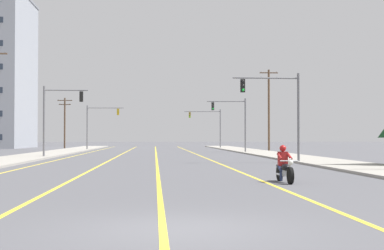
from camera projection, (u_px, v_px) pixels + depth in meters
name	position (u px, v px, depth m)	size (l,w,h in m)	color
ground_plane	(177.00, 229.00, 10.74)	(400.00, 400.00, 0.00)	#515156
lane_stripe_center	(156.00, 155.00, 55.61)	(0.16, 100.00, 0.01)	yellow
lane_stripe_left	(120.00, 155.00, 55.37)	(0.16, 100.00, 0.01)	yellow
lane_stripe_right	(198.00, 155.00, 55.89)	(0.16, 100.00, 0.01)	yellow
lane_stripe_far_left	(78.00, 155.00, 55.10)	(0.16, 100.00, 0.01)	yellow
sidewalk_kerb_right	(282.00, 156.00, 51.41)	(4.40, 110.00, 0.14)	#9E998E
sidewalk_kerb_left	(33.00, 156.00, 49.88)	(4.40, 110.00, 0.14)	#9E998E
motorcycle_with_rider	(284.00, 167.00, 21.77)	(0.70, 2.19, 1.46)	black
traffic_signal_near_right	(280.00, 104.00, 38.38)	(4.69, 0.44, 6.20)	slate
traffic_signal_near_left	(56.00, 111.00, 48.16)	(3.83, 0.37, 6.20)	slate
traffic_signal_mid_right	(234.00, 117.00, 63.32)	(4.44, 0.45, 6.20)	slate
traffic_signal_mid_left	(98.00, 120.00, 77.22)	(5.10, 0.40, 6.20)	slate
traffic_signal_far_right	(210.00, 122.00, 88.17)	(5.79, 0.53, 6.20)	slate
utility_pole_right_far	(269.00, 107.00, 69.72)	(2.37, 0.26, 10.26)	brown
utility_pole_left_far	(65.00, 121.00, 89.17)	(2.36, 0.26, 8.08)	#4C3828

